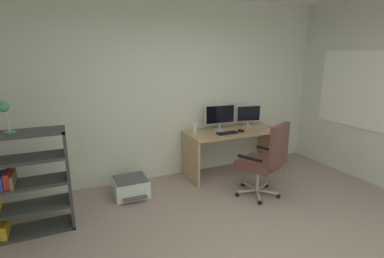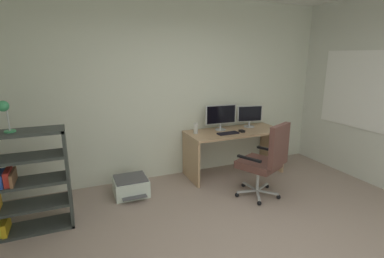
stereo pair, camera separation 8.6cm
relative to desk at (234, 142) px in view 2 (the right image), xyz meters
name	(u,v)px [view 2 (the right image)]	position (x,y,z in m)	size (l,w,h in m)	color
wall_back	(172,90)	(-0.93, 0.39, 0.85)	(5.34, 0.10, 2.79)	silver
window_pane	(368,91)	(1.73, -0.95, 0.86)	(0.01, 1.54, 1.11)	white
window_frame	(368,91)	(1.73, -0.95, 0.86)	(0.02, 1.62, 1.19)	white
desk	(234,142)	(0.00, 0.00, 0.00)	(1.58, 0.67, 0.74)	tan
monitor_main	(221,115)	(-0.19, 0.13, 0.43)	(0.53, 0.18, 0.42)	#B2B5B7
monitor_secondary	(250,115)	(0.36, 0.13, 0.40)	(0.43, 0.18, 0.37)	#B2B5B7
keyboard	(228,133)	(-0.20, -0.14, 0.20)	(0.34, 0.13, 0.02)	black
computer_mouse	(242,131)	(0.06, -0.12, 0.20)	(0.06, 0.10, 0.03)	black
desktop_speaker	(196,128)	(-0.66, 0.08, 0.27)	(0.07, 0.07, 0.17)	silver
office_chair	(266,159)	(-0.05, -0.93, 0.02)	(0.66, 0.71, 1.07)	#B7BABC
bookshelf	(11,186)	(-3.10, -0.56, 0.01)	(0.96, 0.34, 1.16)	#303533
desk_lamp	(4,109)	(-3.06, -0.56, 0.85)	(0.14, 0.11, 0.33)	#36905B
printer	(131,186)	(-1.75, -0.14, -0.42)	(0.47, 0.50, 0.26)	silver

